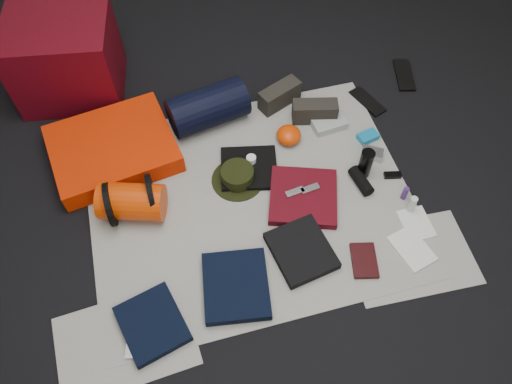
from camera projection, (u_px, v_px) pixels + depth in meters
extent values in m
cube|color=black|center=(251.00, 202.00, 2.54)|extent=(4.50, 4.50, 0.02)
cube|color=#B1B0A3|center=(251.00, 200.00, 2.53)|extent=(1.60, 1.30, 0.01)
cube|color=#B1B0A3|center=(126.00, 341.00, 2.14)|extent=(0.61, 0.44, 0.00)
cube|color=#B1B0A3|center=(411.00, 257.00, 2.35)|extent=(0.60, 0.43, 0.00)
cube|color=#51050F|center=(66.00, 59.00, 2.77)|extent=(0.62, 0.55, 0.46)
cube|color=red|center=(113.00, 149.00, 2.63)|extent=(0.70, 0.60, 0.11)
cylinder|color=#CC3303|center=(132.00, 202.00, 2.41)|extent=(0.35, 0.27, 0.18)
cylinder|color=black|center=(110.00, 204.00, 2.38)|extent=(0.02, 0.22, 0.22)
cylinder|color=black|center=(152.00, 195.00, 2.41)|extent=(0.03, 0.22, 0.22)
cylinder|color=black|center=(208.00, 107.00, 2.72)|extent=(0.46, 0.30, 0.22)
cylinder|color=black|center=(238.00, 180.00, 2.59)|extent=(0.31, 0.31, 0.01)
cylinder|color=black|center=(237.00, 175.00, 2.55)|extent=(0.17, 0.17, 0.07)
cube|color=#28261F|center=(280.00, 96.00, 2.84)|extent=(0.27, 0.18, 0.12)
cube|color=#28261F|center=(315.00, 111.00, 2.77)|extent=(0.26, 0.15, 0.12)
cube|color=black|center=(367.00, 101.00, 2.89)|extent=(0.16, 0.25, 0.01)
cube|color=black|center=(404.00, 75.00, 3.01)|extent=(0.16, 0.28, 0.01)
cube|color=black|center=(152.00, 324.00, 2.15)|extent=(0.32, 0.34, 0.05)
cube|color=black|center=(236.00, 286.00, 2.24)|extent=(0.34, 0.37, 0.05)
cube|color=black|center=(301.00, 251.00, 2.34)|extent=(0.31, 0.34, 0.05)
cube|color=black|center=(249.00, 168.00, 2.61)|extent=(0.34, 0.33, 0.03)
cube|color=#500812|center=(303.00, 197.00, 2.51)|extent=(0.43, 0.43, 0.04)
ellipsoid|color=#CC3303|center=(289.00, 135.00, 2.70)|extent=(0.14, 0.14, 0.09)
cube|color=#959D96|center=(328.00, 122.00, 2.78)|extent=(0.20, 0.16, 0.05)
cylinder|color=black|center=(366.00, 163.00, 2.54)|extent=(0.08, 0.08, 0.17)
cylinder|color=black|center=(361.00, 181.00, 2.55)|extent=(0.09, 0.17, 0.06)
cube|color=#B4B4B9|center=(372.00, 153.00, 2.66)|extent=(0.13, 0.12, 0.04)
cube|color=#1172A4|center=(368.00, 137.00, 2.73)|extent=(0.12, 0.09, 0.03)
cylinder|color=#422067|center=(405.00, 193.00, 2.50)|extent=(0.03, 0.03, 0.08)
cylinder|color=#B9BEB9|center=(412.00, 204.00, 2.45)|extent=(0.05, 0.05, 0.11)
cube|color=black|center=(364.00, 260.00, 2.33)|extent=(0.15, 0.20, 0.02)
cube|color=silver|center=(412.00, 248.00, 2.37)|extent=(0.19, 0.24, 0.01)
cube|color=silver|center=(416.00, 223.00, 2.45)|extent=(0.14, 0.18, 0.01)
cube|color=black|center=(392.00, 175.00, 2.59)|extent=(0.09, 0.05, 0.02)
cube|color=#B4B4B9|center=(135.00, 349.00, 2.11)|extent=(0.09, 0.09, 0.01)
cylinder|color=silver|center=(251.00, 159.00, 2.61)|extent=(0.05, 0.05, 0.04)
cube|color=#B4B4B9|center=(295.00, 192.00, 2.49)|extent=(0.10, 0.05, 0.01)
cube|color=#B4B4B9|center=(310.00, 189.00, 2.50)|extent=(0.10, 0.05, 0.01)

